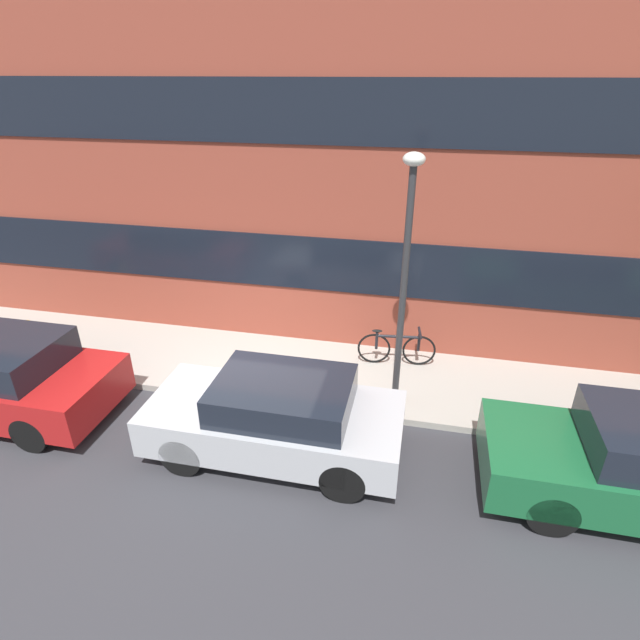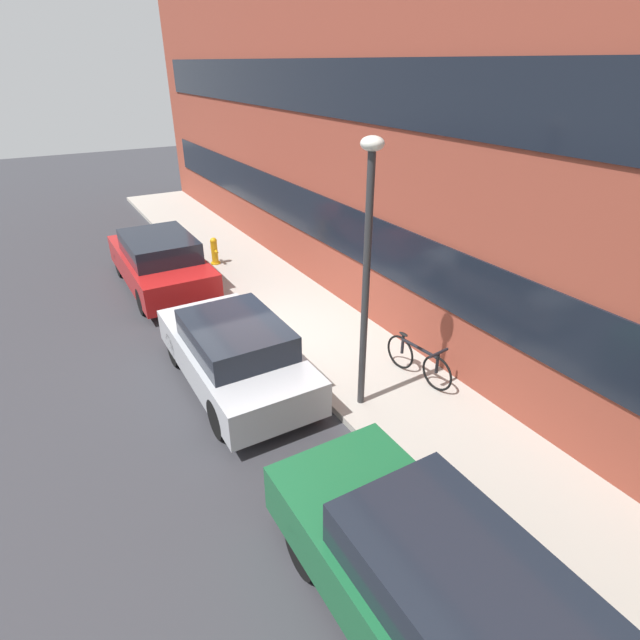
{
  "view_description": "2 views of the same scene",
  "coord_description": "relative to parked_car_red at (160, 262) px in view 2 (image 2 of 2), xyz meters",
  "views": [
    {
      "loc": [
        2.86,
        -6.83,
        5.34
      ],
      "look_at": [
        1.26,
        0.5,
        1.57
      ],
      "focal_mm": 28.0,
      "sensor_mm": 36.0,
      "label": 1
    },
    {
      "loc": [
        8.11,
        -3.52,
        5.17
      ],
      "look_at": [
        1.49,
        0.34,
        1.19
      ],
      "focal_mm": 28.0,
      "sensor_mm": 36.0,
      "label": 2
    }
  ],
  "objects": [
    {
      "name": "ground_plane",
      "position": [
        4.09,
        1.05,
        -0.7
      ],
      "size": [
        56.0,
        56.0,
        0.0
      ],
      "primitive_type": "plane",
      "color": "#333338"
    },
    {
      "name": "sidewalk_strip",
      "position": [
        4.09,
        2.22,
        -0.64
      ],
      "size": [
        28.0,
        2.35,
        0.12
      ],
      "color": "#A8A399",
      "rests_on": "ground_plane"
    },
    {
      "name": "rowhouse_facade",
      "position": [
        4.09,
        3.84,
        3.57
      ],
      "size": [
        28.0,
        1.02,
        8.52
      ],
      "color": "brown",
      "rests_on": "ground_plane"
    },
    {
      "name": "parked_car_red",
      "position": [
        0.0,
        0.0,
        0.0
      ],
      "size": [
        4.26,
        1.74,
        1.4
      ],
      "rotation": [
        0.0,
        0.0,
        3.14
      ],
      "color": "#AD1919",
      "rests_on": "ground_plane"
    },
    {
      "name": "parked_car_silver",
      "position": [
        5.02,
        -0.0,
        -0.04
      ],
      "size": [
        3.84,
        1.67,
        1.3
      ],
      "rotation": [
        0.0,
        0.0,
        3.14
      ],
      "color": "#B2B5BA",
      "rests_on": "ground_plane"
    },
    {
      "name": "parked_car_green",
      "position": [
        10.26,
        0.0,
        0.0
      ],
      "size": [
        4.38,
        1.63,
        1.4
      ],
      "rotation": [
        0.0,
        0.0,
        3.14
      ],
      "color": "#195B33",
      "rests_on": "ground_plane"
    },
    {
      "name": "fire_hydrant",
      "position": [
        -0.65,
        1.63,
        -0.2
      ],
      "size": [
        0.47,
        0.26,
        0.76
      ],
      "color": "gold",
      "rests_on": "sidewalk_strip"
    },
    {
      "name": "bicycle",
      "position": [
        6.62,
        2.8,
        -0.21
      ],
      "size": [
        1.51,
        0.44,
        0.74
      ],
      "rotation": [
        0.0,
        0.0,
        0.12
      ],
      "color": "black",
      "rests_on": "sidewalk_strip"
    },
    {
      "name": "lamp_post",
      "position": [
        6.7,
        1.52,
        2.05
      ],
      "size": [
        0.32,
        0.32,
        4.21
      ],
      "color": "#2D2D30",
      "rests_on": "sidewalk_strip"
    }
  ]
}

